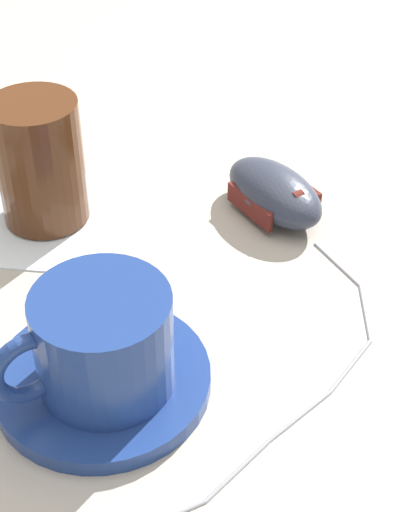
{
  "coord_description": "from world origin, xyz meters",
  "views": [
    {
      "loc": [
        0.4,
        0.17,
        0.39
      ],
      "look_at": [
        -0.03,
        0.05,
        0.03
      ],
      "focal_mm": 55.0,
      "sensor_mm": 36.0,
      "label": 1
    }
  ],
  "objects_px": {
    "computer_mouse": "(275,192)",
    "saucer": "(103,379)",
    "drinking_glass": "(40,162)",
    "coffee_cup": "(100,342)"
  },
  "relations": [
    {
      "from": "computer_mouse",
      "to": "drinking_glass",
      "type": "xyz_separation_m",
      "value": [
        0.06,
        -0.18,
        0.04
      ]
    },
    {
      "from": "saucer",
      "to": "coffee_cup",
      "type": "relative_size",
      "value": 1.39
    },
    {
      "from": "saucer",
      "to": "drinking_glass",
      "type": "distance_m",
      "value": 0.2
    },
    {
      "from": "saucer",
      "to": "computer_mouse",
      "type": "xyz_separation_m",
      "value": [
        -0.22,
        0.07,
        0.01
      ]
    },
    {
      "from": "coffee_cup",
      "to": "saucer",
      "type": "bearing_deg",
      "value": -143.15
    },
    {
      "from": "saucer",
      "to": "drinking_glass",
      "type": "height_order",
      "value": "drinking_glass"
    },
    {
      "from": "saucer",
      "to": "computer_mouse",
      "type": "height_order",
      "value": "computer_mouse"
    },
    {
      "from": "computer_mouse",
      "to": "saucer",
      "type": "bearing_deg",
      "value": -16.57
    },
    {
      "from": "saucer",
      "to": "coffee_cup",
      "type": "height_order",
      "value": "coffee_cup"
    },
    {
      "from": "saucer",
      "to": "drinking_glass",
      "type": "bearing_deg",
      "value": -144.66
    }
  ]
}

